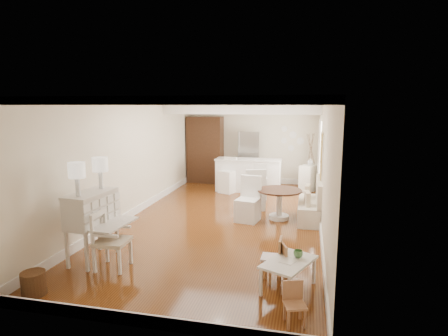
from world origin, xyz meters
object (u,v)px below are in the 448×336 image
at_px(dining_table, 279,204).
at_px(slip_chair_far, 254,189).
at_px(kids_chair_b, 271,257).
at_px(sideboard, 310,177).
at_px(kids_chair_a, 275,263).
at_px(bar_stool_right, 260,182).
at_px(bar_stool_left, 227,175).
at_px(fridge, 259,159).
at_px(secretary_bureau, 92,226).
at_px(wicker_basket, 34,283).
at_px(slip_chair_near, 248,199).
at_px(breakfast_counter, 248,175).
at_px(kids_chair_c, 295,304).
at_px(gustavian_armchair, 112,240).
at_px(kids_table, 288,275).
at_px(pantry_cabinet, 205,150).

bearing_deg(dining_table, slip_chair_far, 134.10).
xyz_separation_m(kids_chair_b, dining_table, (-0.12, 3.10, 0.03)).
distance_m(kids_chair_b, sideboard, 6.44).
distance_m(kids_chair_a, bar_stool_right, 5.23).
bearing_deg(bar_stool_left, slip_chair_far, -35.85).
bearing_deg(fridge, kids_chair_a, -80.43).
distance_m(secretary_bureau, slip_chair_far, 4.50).
bearing_deg(kids_chair_a, wicker_basket, -91.98).
bearing_deg(sideboard, slip_chair_far, -96.17).
bearing_deg(slip_chair_far, sideboard, -139.94).
xyz_separation_m(secretary_bureau, kids_chair_a, (3.19, -0.13, -0.31)).
relative_size(kids_chair_a, slip_chair_near, 0.58).
bearing_deg(bar_stool_left, breakfast_counter, 51.53).
relative_size(kids_chair_c, bar_stool_left, 0.49).
distance_m(gustavian_armchair, bar_stool_left, 5.81).
distance_m(kids_chair_b, bar_stool_left, 5.82).
height_order(wicker_basket, slip_chair_far, slip_chair_far).
distance_m(kids_table, bar_stool_left, 6.28).
bearing_deg(breakfast_counter, kids_chair_b, -77.34).
distance_m(kids_chair_b, dining_table, 3.10).
relative_size(secretary_bureau, fridge, 0.68).
bearing_deg(kids_chair_a, sideboard, 154.41).
distance_m(kids_chair_c, slip_chair_near, 4.23).
distance_m(dining_table, slip_chair_far, 1.05).
height_order(kids_chair_c, fridge, fridge).
bearing_deg(wicker_basket, gustavian_armchair, 58.04).
distance_m(kids_chair_c, fridge, 8.32).
relative_size(bar_stool_left, bar_stool_right, 1.10).
distance_m(slip_chair_far, sideboard, 2.95).
distance_m(kids_chair_b, bar_stool_right, 5.04).
xyz_separation_m(slip_chair_near, slip_chair_far, (-0.01, 1.07, 0.02)).
bearing_deg(bar_stool_right, pantry_cabinet, 131.91).
xyz_separation_m(kids_chair_a, kids_chair_b, (-0.08, 0.17, 0.02)).
bearing_deg(pantry_cabinet, sideboard, -8.05).
height_order(bar_stool_right, fridge, fridge).
height_order(kids_table, fridge, fridge).
height_order(breakfast_counter, fridge, fridge).
height_order(kids_chair_c, bar_stool_right, bar_stool_right).
xyz_separation_m(kids_chair_a, slip_chair_far, (-0.92, 4.01, 0.24)).
bearing_deg(fridge, secretary_bureau, -106.08).
relative_size(dining_table, slip_chair_near, 1.00).
height_order(kids_chair_b, bar_stool_left, bar_stool_left).
relative_size(dining_table, pantry_cabinet, 0.46).
relative_size(gustavian_armchair, slip_chair_far, 0.89).
distance_m(kids_chair_b, slip_chair_near, 2.90).
distance_m(dining_table, fridge, 3.96).
height_order(kids_chair_c, sideboard, sideboard).
height_order(bar_stool_right, pantry_cabinet, pantry_cabinet).
bearing_deg(sideboard, kids_chair_a, -71.56).
relative_size(gustavian_armchair, slip_chair_near, 0.92).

